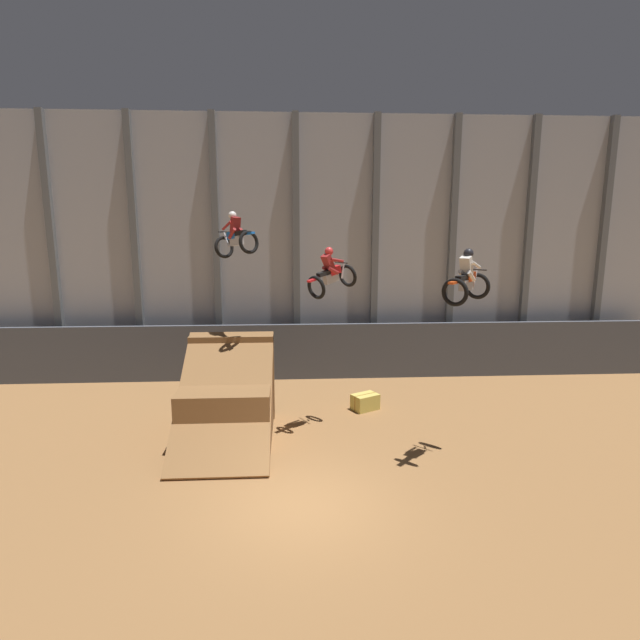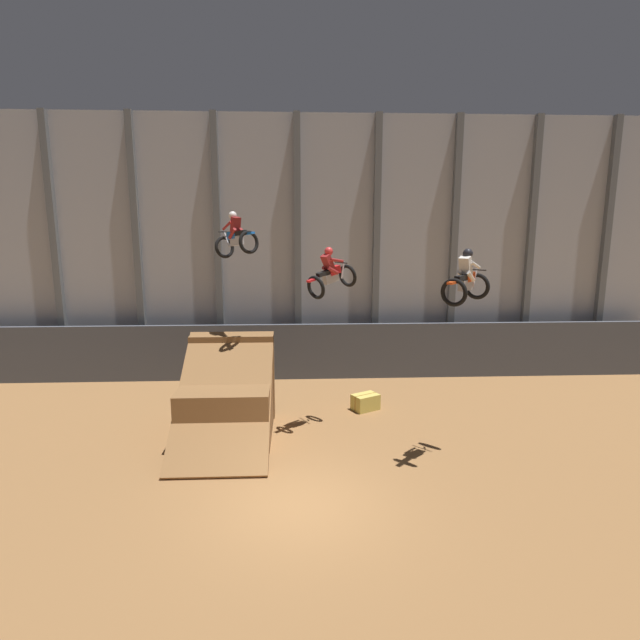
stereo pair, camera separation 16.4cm
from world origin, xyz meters
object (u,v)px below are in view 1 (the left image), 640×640
at_px(dirt_ramp, 229,400).
at_px(hay_bale_trackside, 365,402).
at_px(rider_bike_center_air, 331,274).
at_px(rider_bike_left_air, 236,238).
at_px(rider_bike_right_air, 467,281).

relative_size(dirt_ramp, hay_bale_trackside, 4.28).
distance_m(dirt_ramp, rider_bike_center_air, 5.10).
bearing_deg(hay_bale_trackside, rider_bike_left_air, -173.40).
relative_size(rider_bike_center_air, hay_bale_trackside, 1.58).
xyz_separation_m(dirt_ramp, rider_bike_center_air, (3.23, 0.12, 3.94)).
relative_size(rider_bike_center_air, rider_bike_right_air, 1.06).
distance_m(rider_bike_left_air, hay_bale_trackside, 7.27).
height_order(dirt_ramp, hay_bale_trackside, dirt_ramp).
relative_size(rider_bike_right_air, hay_bale_trackside, 1.50).
relative_size(dirt_ramp, rider_bike_left_air, 2.73).
bearing_deg(rider_bike_left_air, rider_bike_right_air, -68.68).
distance_m(rider_bike_center_air, hay_bale_trackside, 5.14).
relative_size(rider_bike_left_air, hay_bale_trackside, 1.57).
xyz_separation_m(rider_bike_right_air, hay_bale_trackside, (-2.05, 3.91, -4.75)).
bearing_deg(rider_bike_left_air, dirt_ramp, -142.29).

